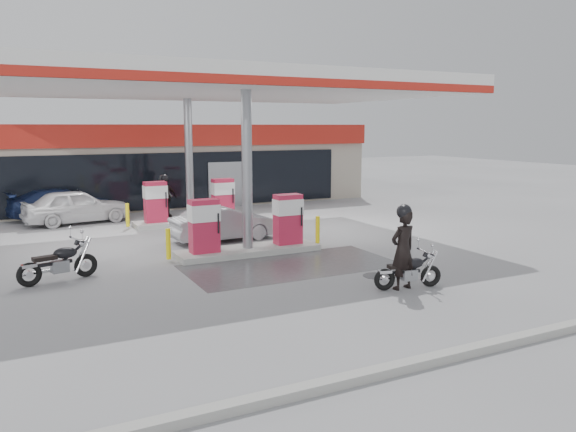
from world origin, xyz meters
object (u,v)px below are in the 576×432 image
Objects in this scene: biker_main at (403,250)px; parked_motorcycle at (59,264)px; attendant at (164,195)px; biker_walking at (165,197)px; parked_car_left at (62,203)px; pump_island_far at (190,206)px; main_motorcycle at (409,272)px; parked_car_right at (245,191)px; hatchback_silver at (224,224)px; sedan_white at (77,206)px; pump_island_near at (248,231)px.

biker_main is 8.64m from parked_motorcycle.
biker_walking is (-0.09, -0.60, -0.02)m from attendant.
parked_motorcycle is 10.90m from attendant.
biker_walking is at bearing -123.96° from parked_car_left.
pump_island_far is 2.92× the size of main_motorcycle.
parked_car_right is at bearing -90.27° from parked_car_left.
pump_island_far reaches higher than parked_car_left.
hatchback_silver is at bearing 116.77° from main_motorcycle.
sedan_white reaches higher than parked_car_right.
pump_island_far is 2.83m from attendant.
sedan_white is at bearing 65.84° from parked_motorcycle.
parked_car_right is (2.67, 16.88, 0.10)m from main_motorcycle.
main_motorcycle is at bearing -79.75° from pump_island_far.
attendant is at bearing 92.29° from pump_island_near.
attendant reaches higher than sedan_white.
biker_walking reaches higher than parked_car_left.
parked_car_left is 2.54× the size of biker_walking.
biker_main reaches higher than parked_motorcycle.
biker_main is 0.47× the size of sedan_white.
pump_island_near is 1.24× the size of sedan_white.
pump_island_far is 4.65m from sedan_white.
sedan_white is 2.31× the size of attendant.
attendant is at bearing -88.01° from biker_main.
parked_car_right is at bearing -77.84° from sedan_white.
sedan_white is (-6.14, 13.50, 0.30)m from main_motorcycle.
sedan_white is 3.80m from attendant.
pump_island_near is at bearing -77.51° from biker_main.
parked_car_left is at bearing 69.44° from parked_motorcycle.
sedan_white reaches higher than parked_motorcycle.
pump_island_far is at bearing -87.57° from biker_main.
biker_main reaches higher than hatchback_silver.
hatchback_silver is (0.39, -6.60, -0.30)m from attendant.
biker_main is 13.66m from biker_walking.
attendant is 5.79m from parked_car_right.
hatchback_silver is (4.13, -6.00, -0.11)m from sedan_white.
pump_island_far reaches higher than biker_walking.
biker_main is at bearing -80.64° from pump_island_far.
pump_island_near is 5.69m from main_motorcycle.
attendant is at bearing 117.74° from parked_car_right.
biker_walking is (5.07, 8.98, 0.41)m from parked_motorcycle.
hatchback_silver is 6.03m from biker_walking.
parked_car_left is (-6.54, 15.30, 0.24)m from main_motorcycle.
attendant is (-0.35, 2.80, 0.19)m from pump_island_far.
hatchback_silver is at bearing 171.68° from attendant.
attendant is at bearing -0.65° from hatchback_silver.
hatchback_silver is 2.09× the size of biker_walking.
hatchback_silver is at bearing -89.49° from pump_island_far.
attendant is at bearing -89.74° from sedan_white.
attendant is 0.50× the size of parked_car_right.
sedan_white is 1.85m from parked_car_left.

